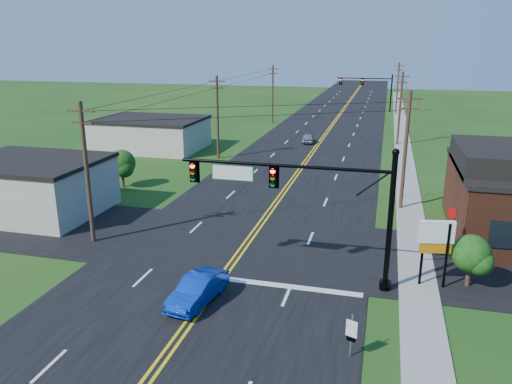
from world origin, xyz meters
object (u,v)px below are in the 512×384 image
(route_sign, at_px, (351,333))
(stop_sign, at_px, (453,216))
(signal_mast_main, at_px, (302,196))
(signal_mast_far, at_px, (367,86))
(blue_car, at_px, (198,290))

(route_sign, xyz_separation_m, stop_sign, (5.37, 14.69, 0.42))
(signal_mast_main, relative_size, signal_mast_far, 1.03)
(route_sign, distance_m, stop_sign, 15.65)
(signal_mast_far, relative_size, route_sign, 5.62)
(signal_mast_main, xyz_separation_m, blue_car, (-4.45, -3.70, -4.07))
(signal_mast_main, relative_size, blue_car, 2.76)
(signal_mast_main, xyz_separation_m, stop_sign, (8.54, 8.35, -3.19))
(blue_car, bearing_deg, route_sign, -10.09)
(blue_car, height_order, route_sign, route_sign)
(signal_mast_far, xyz_separation_m, blue_car, (-4.55, -75.70, -3.87))
(signal_mast_far, height_order, blue_car, signal_mast_far)
(signal_mast_main, height_order, stop_sign, signal_mast_main)
(blue_car, distance_m, stop_sign, 17.74)
(signal_mast_far, bearing_deg, blue_car, -93.44)
(stop_sign, bearing_deg, blue_car, -126.18)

